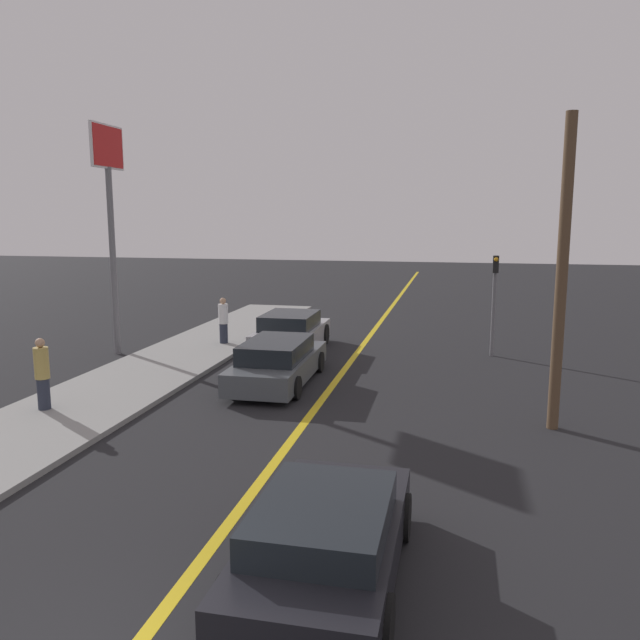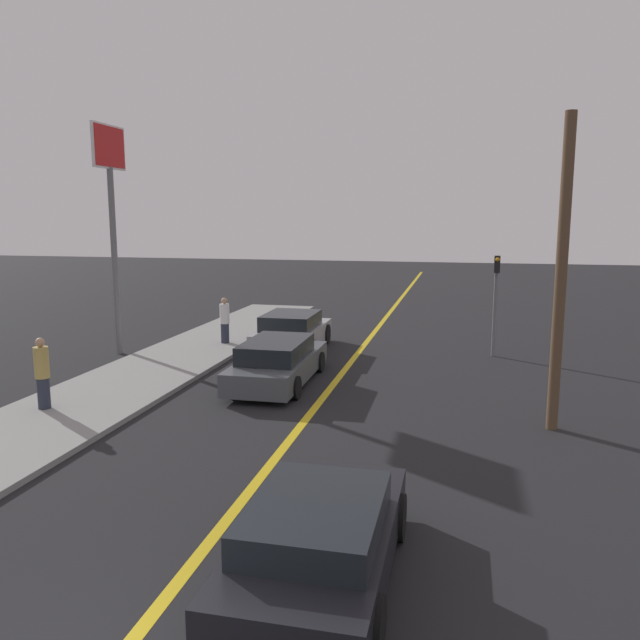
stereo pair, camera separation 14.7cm
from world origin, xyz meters
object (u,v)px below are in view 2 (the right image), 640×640
object	(u,v)px
car_near_right_lane	(319,539)
car_far_distant	(292,332)
traffic_light	(496,294)
utility_pole	(561,276)
pedestrian_mid_group	(225,320)
pedestrian_near_curb	(42,373)
roadside_sign	(111,187)
car_ahead_center	(278,362)

from	to	relation	value
car_near_right_lane	car_far_distant	size ratio (longest dim) A/B	0.95
traffic_light	utility_pole	xyz separation A→B (m)	(0.93, -7.06, 1.24)
pedestrian_mid_group	pedestrian_near_curb	bearing A→B (deg)	-98.79
car_far_distant	utility_pole	distance (m)	10.39
car_near_right_lane	car_far_distant	bearing A→B (deg)	106.73
car_far_distant	pedestrian_near_curb	distance (m)	8.89
pedestrian_mid_group	utility_pole	xyz separation A→B (m)	(10.13, -6.66, 2.39)
car_far_distant	pedestrian_near_curb	bearing A→B (deg)	-115.53
roadside_sign	car_far_distant	bearing A→B (deg)	17.86
traffic_light	utility_pole	world-z (taller)	utility_pole
car_ahead_center	traffic_light	xyz separation A→B (m)	(5.92, 4.79, 1.48)
pedestrian_near_curb	roadside_sign	size ratio (longest dim) A/B	0.23
car_ahead_center	utility_pole	world-z (taller)	utility_pole
traffic_light	roadside_sign	size ratio (longest dim) A/B	0.45
car_ahead_center	pedestrian_near_curb	size ratio (longest dim) A/B	2.79
car_ahead_center	traffic_light	size ratio (longest dim) A/B	1.41
pedestrian_mid_group	roadside_sign	size ratio (longest dim) A/B	0.22
car_ahead_center	traffic_light	world-z (taller)	traffic_light
car_near_right_lane	car_ahead_center	distance (m)	9.55
car_far_distant	pedestrian_near_curb	world-z (taller)	pedestrian_near_curb
car_far_distant	utility_pole	xyz separation A→B (m)	(7.62, -6.53, 2.67)
roadside_sign	utility_pole	xyz separation A→B (m)	(13.16, -4.75, -2.17)
car_near_right_lane	pedestrian_near_curb	distance (m)	9.36
car_near_right_lane	pedestrian_mid_group	world-z (taller)	pedestrian_mid_group
roadside_sign	pedestrian_mid_group	bearing A→B (deg)	32.24
roadside_sign	pedestrian_near_curb	bearing A→B (deg)	-74.21
utility_pole	roadside_sign	bearing A→B (deg)	160.17
roadside_sign	utility_pole	bearing A→B (deg)	-19.83
car_ahead_center	car_far_distant	world-z (taller)	car_far_distant
pedestrian_near_curb	utility_pole	bearing A→B (deg)	7.56
pedestrian_near_curb	pedestrian_mid_group	bearing A→B (deg)	81.21
pedestrian_near_curb	pedestrian_mid_group	distance (m)	8.27
utility_pole	car_near_right_lane	bearing A→B (deg)	-118.33
pedestrian_near_curb	roadside_sign	world-z (taller)	roadside_sign
car_near_right_lane	pedestrian_mid_group	distance (m)	14.88
car_far_distant	traffic_light	bearing A→B (deg)	4.11
pedestrian_near_curb	car_near_right_lane	bearing A→B (deg)	-33.81
pedestrian_near_curb	roadside_sign	distance (m)	7.92
car_near_right_lane	car_far_distant	distance (m)	13.84
car_ahead_center	roadside_sign	world-z (taller)	roadside_sign
car_far_distant	car_near_right_lane	bearing A→B (deg)	-73.61
car_near_right_lane	utility_pole	bearing A→B (deg)	61.59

